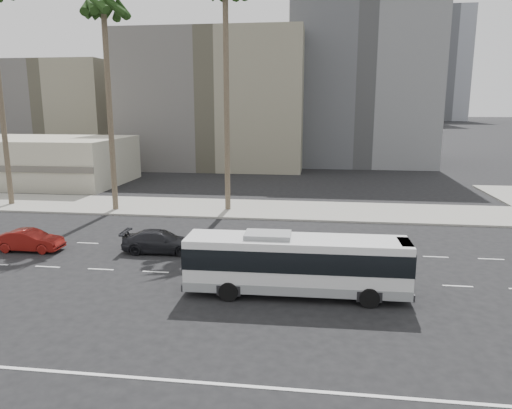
% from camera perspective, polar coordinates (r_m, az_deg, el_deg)
% --- Properties ---
extents(ground, '(700.00, 700.00, 0.00)m').
position_cam_1_polar(ground, '(24.16, 1.76, -8.74)').
color(ground, black).
rests_on(ground, ground).
extents(sidewalk_north, '(120.00, 7.00, 0.15)m').
position_cam_1_polar(sidewalk_north, '(38.99, 4.09, -0.66)').
color(sidewalk_north, gray).
rests_on(sidewalk_north, ground).
extents(commercial_low, '(22.00, 12.16, 5.00)m').
position_cam_1_polar(commercial_low, '(58.55, -26.00, 4.77)').
color(commercial_low, '#AEA993').
rests_on(commercial_low, ground).
extents(midrise_beige_west, '(24.00, 18.00, 18.00)m').
position_cam_1_polar(midrise_beige_west, '(68.99, -4.44, 12.22)').
color(midrise_beige_west, '#646059').
rests_on(midrise_beige_west, ground).
extents(midrise_gray_center, '(20.00, 20.00, 26.00)m').
position_cam_1_polar(midrise_gray_center, '(74.86, 12.40, 15.02)').
color(midrise_gray_center, '#55565A').
rests_on(midrise_gray_center, ground).
extents(midrise_beige_far, '(18.00, 16.00, 15.00)m').
position_cam_1_polar(midrise_beige_far, '(82.93, -21.83, 10.32)').
color(midrise_beige_far, '#646059').
rests_on(midrise_beige_far, ground).
extents(civic_tower, '(42.00, 42.00, 129.00)m').
position_cam_1_polar(civic_tower, '(274.22, 6.99, 18.10)').
color(civic_tower, beige).
rests_on(civic_tower, ground).
extents(highrise_right, '(26.00, 26.00, 70.00)m').
position_cam_1_polar(highrise_right, '(257.46, 17.92, 17.20)').
color(highrise_right, slate).
rests_on(highrise_right, ground).
extents(highrise_far, '(22.00, 22.00, 60.00)m').
position_cam_1_polar(highrise_far, '(291.31, 21.81, 15.26)').
color(highrise_far, slate).
rests_on(highrise_far, ground).
extents(city_bus, '(10.06, 2.46, 2.88)m').
position_cam_1_polar(city_bus, '(21.68, 4.83, -6.98)').
color(city_bus, silver).
rests_on(city_bus, ground).
extents(car_a, '(2.04, 4.57, 1.30)m').
position_cam_1_polar(car_a, '(28.51, -11.37, -4.36)').
color(car_a, black).
rests_on(car_a, ground).
extents(car_b, '(1.45, 3.91, 1.28)m').
position_cam_1_polar(car_b, '(31.23, -25.52, -3.91)').
color(car_b, maroon).
rests_on(car_b, ground).
extents(palm_mid, '(5.54, 5.54, 17.09)m').
position_cam_1_polar(palm_mid, '(40.32, -17.81, 21.14)').
color(palm_mid, brown).
rests_on(palm_mid, ground).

